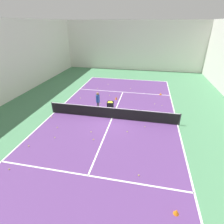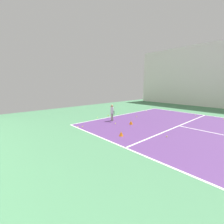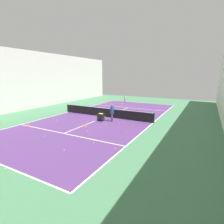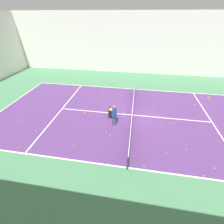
{
  "view_description": "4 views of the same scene",
  "coord_description": "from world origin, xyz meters",
  "px_view_note": "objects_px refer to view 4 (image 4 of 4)",
  "views": [
    {
      "loc": [
        2.66,
        -13.02,
        7.46
      ],
      "look_at": [
        0.0,
        0.0,
        0.61
      ],
      "focal_mm": 28.0,
      "sensor_mm": 36.0,
      "label": 1
    },
    {
      "loc": [
        10.21,
        -2.21,
        2.86
      ],
      "look_at": [
        2.43,
        -10.8,
        0.7
      ],
      "focal_mm": 24.0,
      "sensor_mm": 36.0,
      "label": 2
    },
    {
      "loc": [
        -9.84,
        16.49,
        4.63
      ],
      "look_at": [
        -1.62,
        1.36,
        0.98
      ],
      "focal_mm": 28.0,
      "sensor_mm": 36.0,
      "label": 3
    },
    {
      "loc": [
        -10.99,
        -0.0,
        7.46
      ],
      "look_at": [
        -0.51,
        1.71,
        0.47
      ],
      "focal_mm": 24.0,
      "sensor_mm": 36.0,
      "label": 4
    }
  ],
  "objects_px": {
    "tennis_net": "(133,110)",
    "coach_at_net": "(114,114)",
    "ball_cart": "(112,111)",
    "training_cone_1": "(209,97)",
    "training_cone_0": "(85,112)"
  },
  "relations": [
    {
      "from": "tennis_net",
      "to": "ball_cart",
      "type": "bearing_deg",
      "value": 106.7
    },
    {
      "from": "ball_cart",
      "to": "training_cone_1",
      "type": "height_order",
      "value": "ball_cart"
    },
    {
      "from": "ball_cart",
      "to": "training_cone_1",
      "type": "xyz_separation_m",
      "value": [
        4.97,
        -9.52,
        -0.43
      ]
    },
    {
      "from": "tennis_net",
      "to": "training_cone_1",
      "type": "xyz_separation_m",
      "value": [
        4.45,
        -7.81,
        -0.4
      ]
    },
    {
      "from": "training_cone_0",
      "to": "ball_cart",
      "type": "bearing_deg",
      "value": -92.85
    },
    {
      "from": "ball_cart",
      "to": "coach_at_net",
      "type": "bearing_deg",
      "value": -162.22
    },
    {
      "from": "tennis_net",
      "to": "training_cone_1",
      "type": "bearing_deg",
      "value": -60.3
    },
    {
      "from": "coach_at_net",
      "to": "ball_cart",
      "type": "bearing_deg",
      "value": 93.5
    },
    {
      "from": "tennis_net",
      "to": "coach_at_net",
      "type": "bearing_deg",
      "value": 140.12
    },
    {
      "from": "coach_at_net",
      "to": "training_cone_1",
      "type": "xyz_separation_m",
      "value": [
        6.07,
        -9.16,
        -0.89
      ]
    },
    {
      "from": "tennis_net",
      "to": "coach_at_net",
      "type": "relative_size",
      "value": 6.31
    },
    {
      "from": "ball_cart",
      "to": "training_cone_0",
      "type": "distance_m",
      "value": 2.52
    },
    {
      "from": "training_cone_0",
      "to": "training_cone_1",
      "type": "relative_size",
      "value": 1.27
    },
    {
      "from": "coach_at_net",
      "to": "training_cone_0",
      "type": "bearing_deg",
      "value": 142.28
    },
    {
      "from": "coach_at_net",
      "to": "ball_cart",
      "type": "xyz_separation_m",
      "value": [
        1.11,
        0.36,
        -0.46
      ]
    }
  ]
}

